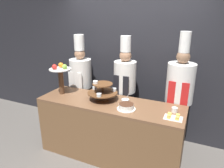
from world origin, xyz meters
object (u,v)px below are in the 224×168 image
Objects in this scene: cup_white at (175,110)px; cake_square_tray at (173,117)px; fruit_pedestal at (61,74)px; serving_bowl_far at (125,101)px; cake_round at (126,107)px; chef_center_left at (125,87)px; chef_center_right at (179,94)px; tiered_stand at (102,91)px; chef_left at (81,81)px.

cake_square_tray is at bearing -86.75° from cup_white.
fruit_pedestal is 1.11m from serving_bowl_far.
cake_round is at bearing -5.79° from fruit_pedestal.
cake_round is 0.62m from cake_square_tray.
cake_square_tray is 0.74m from serving_bowl_far.
chef_center_left is 0.87m from chef_center_right.
cake_round is 0.23m from serving_bowl_far.
chef_left is at bearing 144.30° from tiered_stand.
serving_bowl_far is at bearing 9.74° from tiered_stand.
chef_left reaches higher than cake_round.
tiered_stand is 0.25× the size of chef_left.
cup_white is 0.04× the size of chef_left.
fruit_pedestal is at bearing 174.21° from cake_round.
fruit_pedestal is at bearing -92.44° from chef_left.
tiered_stand reaches higher than cake_square_tray.
fruit_pedestal is 6.57× the size of cup_white.
chef_center_right is at bearing 32.24° from serving_bowl_far.
fruit_pedestal reaches higher than cake_square_tray.
tiered_stand is 0.37m from serving_bowl_far.
chef_center_left is (-0.88, 0.48, 0.04)m from cup_white.
cake_round is 1.72× the size of serving_bowl_far.
chef_left is (-1.75, 0.66, 0.03)m from cake_square_tray.
tiered_stand is 1.77× the size of cake_round.
cake_round is at bearing -66.54° from serving_bowl_far.
cup_white is 0.48m from chef_center_right.
fruit_pedestal is at bearing -176.95° from tiered_stand.
chef_center_left reaches higher than tiered_stand.
cake_round is at bearing -132.73° from chef_center_right.
cup_white is 0.34× the size of cake_square_tray.
tiered_stand is at bearing -154.41° from chef_center_right.
serving_bowl_far is 0.08× the size of chef_center_left.
cake_square_tray is at bearing -3.97° from fruit_pedestal.
cup_white is at bearing -89.47° from chef_center_right.
cup_white is 0.04× the size of chef_center_right.
chef_center_right is (1.04, 0.50, -0.05)m from tiered_stand.
serving_bowl_far reaches higher than cup_white.
cake_round is (1.15, -0.12, -0.29)m from fruit_pedestal.
cake_round reaches higher than cup_white.
chef_left is at bearing 149.97° from cake_round.
tiered_stand is 0.86m from chef_left.
cake_square_tray is 0.66m from chef_center_right.
chef_center_right reaches higher than chef_center_left.
cake_square_tray is at bearing -17.19° from serving_bowl_far.
cake_round is 0.13× the size of chef_center_right.
fruit_pedestal reaches higher than serving_bowl_far.
cup_white is at bearing 1.02° from tiered_stand.
serving_bowl_far is 0.08× the size of chef_left.
tiered_stand is at bearing 171.32° from cake_square_tray.
tiered_stand is 3.04× the size of serving_bowl_far.
cup_white is 0.04× the size of chef_center_left.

